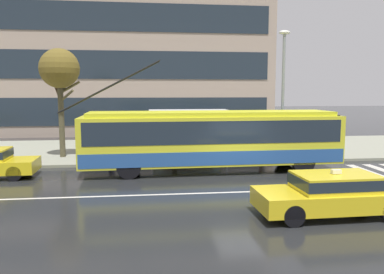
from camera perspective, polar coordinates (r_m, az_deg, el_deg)
name	(u,v)px	position (r m, az deg, el deg)	size (l,w,h in m)	color
ground_plane	(247,184)	(15.69, 8.16, -6.92)	(160.00, 160.00, 0.00)	#232527
sidewalk_slab	(209,148)	(24.59, 2.60, -1.72)	(80.00, 10.00, 0.14)	gray
crosswalk_stripe_edge_near	(375,174)	(19.20, 25.52, -4.98)	(0.44, 4.40, 0.01)	beige
lane_centre_line	(255,191)	(14.57, 9.39, -8.00)	(72.00, 0.14, 0.01)	silver
trolleybus	(212,138)	(17.78, 2.99, -0.19)	(12.76, 2.82, 5.08)	yellow
taxi_oncoming_near	(332,192)	(12.28, 20.07, -7.75)	(4.43, 1.86, 1.39)	yellow
bus_shelter	(188,122)	(20.81, -0.56, 2.27)	(4.24, 1.64, 2.58)	gray
pedestrian_at_shelter	(156,127)	(21.43, -5.34, 1.51)	(1.48, 1.48, 1.97)	#5A5847
pedestrian_approaching_curb	(176,127)	(21.05, -2.42, 1.57)	(1.52, 1.52, 2.03)	#1E272A
pedestrian_walking_past	(109,127)	(21.54, -12.28, 1.52)	(1.59, 1.59, 2.01)	#232347
pedestrian_waiting_by_pole	(264,125)	(22.38, 10.58, 1.73)	(1.52, 1.52, 1.99)	#57524D
street_lamp	(283,83)	(21.35, 13.41, 7.79)	(0.60, 0.32, 6.78)	gray
street_tree_bare	(60,70)	(21.95, -19.09, 9.33)	(2.12, 2.12, 5.85)	#4D4831
office_tower_corner_left	(131,9)	(39.25, -9.10, 18.26)	(24.96, 13.40, 23.13)	#A28E7E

